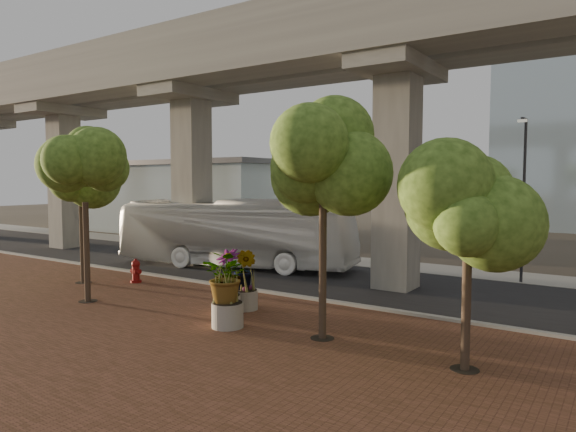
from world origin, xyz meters
The scene contains 18 objects.
ground centered at (0.00, 0.00, 0.00)m, with size 160.00×160.00×0.00m, color #3A352A.
brick_plaza centered at (0.00, -8.00, 0.03)m, with size 70.00×13.00×0.06m, color brown.
asphalt_road centered at (0.00, 2.00, 0.02)m, with size 90.00×8.00×0.04m, color black.
curb_strip centered at (0.00, -2.00, 0.08)m, with size 70.00×0.25×0.16m, color #9D9B92.
far_sidewalk centered at (0.00, 7.50, 0.03)m, with size 90.00×3.00×0.06m, color #9D9B92.
transit_viaduct centered at (0.00, 2.00, 7.29)m, with size 72.00×5.60×12.40m.
station_pavilion centered at (-20.00, 16.00, 3.22)m, with size 23.00×13.00×6.30m.
transit_bus centered at (-3.17, 2.31, 1.80)m, with size 3.04×12.95×3.61m, color white.
fire_hydrant centered at (-4.10, -3.54, 0.58)m, with size 0.54×0.48×1.08m.
planter_front centered at (3.93, -6.61, 1.54)m, with size 2.22×2.22×2.44m.
planter_right centered at (2.94, -5.43, 1.42)m, with size 2.10×2.10×2.25m.
planter_left centered at (3.00, -4.57, 1.38)m, with size 1.98×1.98×2.18m.
street_tree_far_west centered at (-6.05, -4.88, 5.19)m, with size 3.84×3.84×6.90m.
street_tree_near_west centered at (-2.74, -6.95, 4.88)m, with size 3.64×3.64×6.50m.
street_tree_near_east centered at (6.97, -5.94, 5.38)m, with size 4.10×4.10×7.21m.
street_tree_far_east centered at (11.09, -6.16, 4.18)m, with size 3.56×3.56×5.76m.
streetlamp_west centered at (-8.90, 6.12, 4.87)m, with size 0.41×1.21×8.34m.
streetlamp_east centered at (10.29, 6.18, 4.28)m, with size 0.36×1.06×7.33m.
Camera 1 is at (14.31, -18.68, 4.67)m, focal length 32.00 mm.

